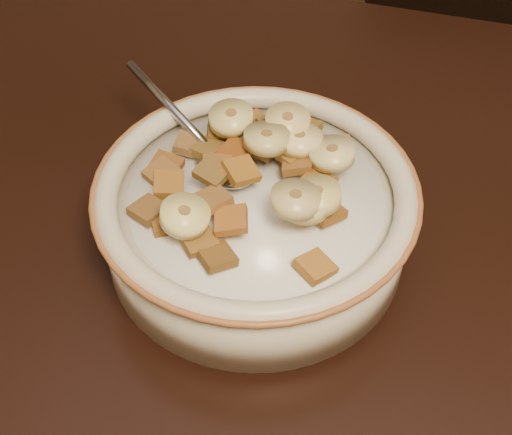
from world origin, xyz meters
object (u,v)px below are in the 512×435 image
(table, at_px, (399,432))
(chair, at_px, (474,207))
(spoon, at_px, (226,166))
(cereal_bowl, at_px, (256,222))

(table, bearing_deg, chair, 81.99)
(chair, xyz_separation_m, spoon, (-0.21, -0.36, 0.34))
(spoon, bearing_deg, cereal_bowl, 90.00)
(table, relative_size, chair, 1.52)
(table, relative_size, spoon, 28.05)
(spoon, bearing_deg, table, 85.29)
(cereal_bowl, distance_m, spoon, 0.04)
(chair, relative_size, cereal_bowl, 4.43)
(table, xyz_separation_m, chair, (0.06, 0.48, -0.27))
(cereal_bowl, bearing_deg, table, -39.85)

